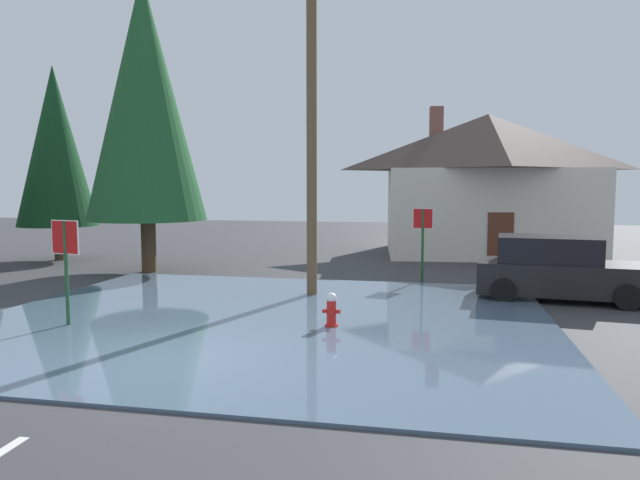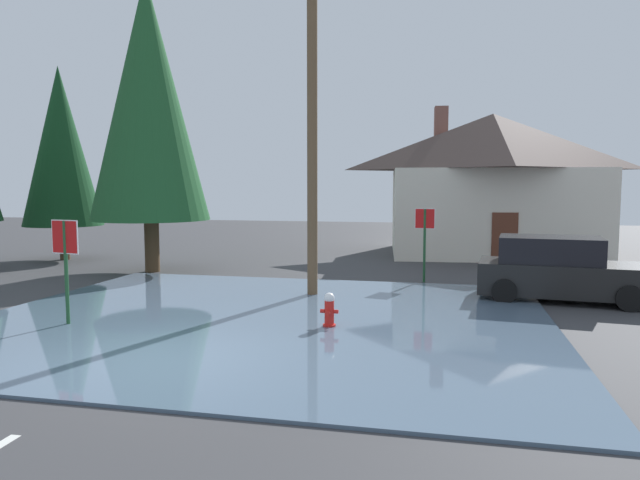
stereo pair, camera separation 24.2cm
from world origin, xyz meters
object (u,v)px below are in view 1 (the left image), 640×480
Objects in this scene: fire_hydrant at (331,311)px; pine_tree_tall_left at (145,99)px; stop_sign_near at (66,251)px; house at (487,182)px; stop_sign_far at (423,230)px; parked_car at (557,270)px; utility_pole at (312,113)px; pine_tree_short_left at (55,146)px.

pine_tree_tall_left reaches higher than fire_hydrant.
house is at bearing 58.46° from stop_sign_near.
fire_hydrant is 15.85m from house.
stop_sign_near is 0.23× the size of pine_tree_tall_left.
stop_sign_far is at bearing 46.04° from stop_sign_near.
utility_pole is at bearing -172.85° from parked_car.
utility_pole is at bearing -25.36° from pine_tree_short_left.
pine_tree_tall_left reaches higher than pine_tree_short_left.
pine_tree_short_left reaches higher than stop_sign_near.
pine_tree_tall_left is at bearing 138.98° from fire_hydrant.
utility_pole reaches higher than stop_sign_far.
fire_hydrant is at bearing -105.90° from house.
house is at bearing 34.23° from pine_tree_tall_left.
house is 14.86m from pine_tree_tall_left.
stop_sign_near is 0.52× the size of parked_car.
fire_hydrant is at bearing -71.26° from utility_pole.
utility_pole is 0.96× the size of house.
house is 2.24× the size of parked_car.
pine_tree_tall_left is (-12.07, -8.21, 2.80)m from house.
fire_hydrant is 0.08× the size of pine_tree_tall_left.
utility_pole is 7.78m from parked_car.
stop_sign_far is at bearing -1.54° from pine_tree_tall_left.
house reaches higher than parked_car.
fire_hydrant is at bearing -35.00° from pine_tree_short_left.
utility_pole reaches higher than pine_tree_short_left.
pine_tree_short_left is at bearing 145.00° from fire_hydrant.
stop_sign_near is 7.12m from utility_pole.
pine_tree_tall_left is (-9.52, 0.26, 4.38)m from stop_sign_far.
house is at bearing 64.55° from utility_pole.
pine_tree_short_left reaches higher than parked_car.
house is (4.27, 14.99, 2.84)m from fire_hydrant.
utility_pole reaches higher than stop_sign_near.
utility_pole is at bearing -26.34° from pine_tree_tall_left.
fire_hydrant is 6.87m from stop_sign_far.
stop_sign_near is 0.23× the size of house.
stop_sign_far is at bearing -106.77° from house.
utility_pole is 7.45m from pine_tree_tall_left.
fire_hydrant is at bearing -41.02° from pine_tree_tall_left.
stop_sign_near is 2.98× the size of fire_hydrant.
parked_car reaches higher than fire_hydrant.
parked_car is at bearing -84.37° from house.
parked_car is at bearing -10.59° from pine_tree_tall_left.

